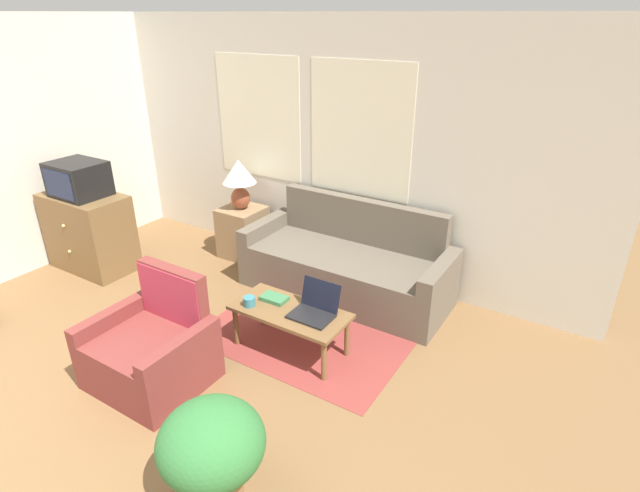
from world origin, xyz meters
The scene contains 13 objects.
wall_back centered at (0.00, 3.78, 1.31)m, with size 5.99×0.06×2.60m.
rug centered at (0.75, 2.76, 0.00)m, with size 1.75×1.80×0.01m.
couch centered at (0.68, 3.36, 0.28)m, with size 2.08×0.82×0.91m.
armchair centered at (0.08, 1.40, 0.26)m, with size 0.83×0.72×0.85m.
tv_dresser centered at (-1.98, 2.33, 0.42)m, with size 0.93×0.55×0.84m.
television centered at (-1.98, 2.33, 1.02)m, with size 0.55×0.45×0.36m.
side_table centered at (-0.76, 3.45, 0.29)m, with size 0.45×0.45×0.58m.
table_lamp centered at (-0.76, 3.45, 0.94)m, with size 0.38×0.38×0.56m.
coffee_table centered at (0.75, 2.24, 0.34)m, with size 0.97×0.46×0.39m.
laptop centered at (0.96, 2.30, 0.45)m, with size 0.34×0.31×0.25m.
cup_navy centered at (0.43, 2.12, 0.43)m, with size 0.10×0.10×0.08m.
book_red centered at (0.55, 2.30, 0.41)m, with size 0.23×0.15×0.04m.
potted_plant centered at (1.20, 0.84, 0.40)m, with size 0.61×0.61×0.66m.
Camera 1 is at (2.79, -0.56, 2.59)m, focal length 28.00 mm.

